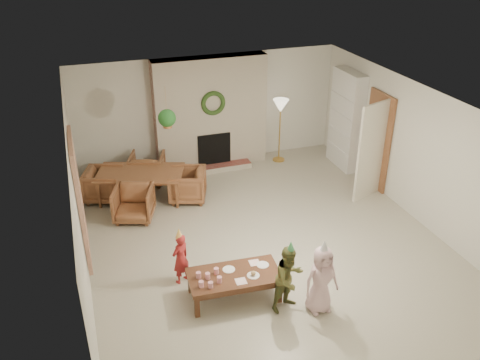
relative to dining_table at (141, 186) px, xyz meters
name	(u,v)px	position (x,y,z in m)	size (l,w,h in m)	color
floor	(263,240)	(1.80, -2.16, -0.30)	(7.00, 7.00, 0.00)	#B7B29E
ceiling	(267,105)	(1.80, -2.16, 2.20)	(7.00, 7.00, 0.00)	white
wall_back	(208,110)	(1.80, 1.34, 0.95)	(7.00, 7.00, 0.00)	silver
wall_front	(382,316)	(1.80, -5.66, 0.95)	(7.00, 7.00, 0.00)	silver
wall_left	(78,206)	(-1.20, -2.16, 0.95)	(7.00, 7.00, 0.00)	silver
wall_right	(417,153)	(4.80, -2.16, 0.95)	(7.00, 7.00, 0.00)	silver
fireplace_mass	(211,113)	(1.80, 1.14, 0.95)	(2.50, 0.40, 2.50)	#521516
fireplace_hearth	(216,168)	(1.80, 0.79, -0.24)	(1.60, 0.30, 0.12)	maroon
fireplace_firebox	(214,149)	(1.80, 0.96, 0.15)	(0.75, 0.12, 0.75)	black
fireplace_wreath	(213,103)	(1.80, 0.91, 1.25)	(0.54, 0.54, 0.10)	#213F17
floor_lamp_base	(279,159)	(3.35, 0.84, -0.28)	(0.28, 0.28, 0.03)	gold
floor_lamp_post	(280,133)	(3.35, 0.84, 0.40)	(0.03, 0.03, 1.34)	gold
floor_lamp_shade	(281,106)	(3.35, 0.84, 1.05)	(0.36, 0.36, 0.30)	beige
bookshelf_carcass	(346,120)	(4.64, 0.14, 0.80)	(0.30, 1.00, 2.20)	white
bookshelf_shelf_a	(343,147)	(4.62, 0.14, 0.15)	(0.30, 0.92, 0.03)	white
bookshelf_shelf_b	(344,131)	(4.62, 0.14, 0.55)	(0.30, 0.92, 0.03)	white
bookshelf_shelf_c	(346,114)	(4.62, 0.14, 0.95)	(0.30, 0.92, 0.03)	white
bookshelf_shelf_d	(348,96)	(4.62, 0.14, 1.35)	(0.30, 0.92, 0.03)	white
books_row_lower	(346,144)	(4.60, -0.01, 0.29)	(0.20, 0.40, 0.24)	maroon
books_row_mid	(343,124)	(4.60, 0.19, 0.69)	(0.20, 0.44, 0.24)	#265E8C
books_row_upper	(348,110)	(4.60, 0.04, 1.08)	(0.20, 0.36, 0.22)	#A27C22
door_frame	(378,141)	(4.76, -0.96, 0.72)	(0.05, 0.86, 2.04)	brown
door_leaf	(371,151)	(4.38, -1.34, 0.70)	(0.05, 0.80, 2.00)	beige
curtain_panel	(80,200)	(-1.16, -1.96, 0.95)	(0.06, 1.20, 2.00)	#CCAB90
dining_table	(141,186)	(0.00, 0.00, 0.00)	(1.69, 0.94, 0.60)	brown
dining_chair_near	(134,203)	(-0.24, -0.70, 0.03)	(0.70, 0.72, 0.66)	brown
dining_chair_far	(147,168)	(0.24, 0.70, 0.03)	(0.70, 0.72, 0.66)	brown
dining_chair_left	(104,185)	(-0.70, 0.24, 0.03)	(0.70, 0.72, 0.66)	brown
dining_chair_right	(187,185)	(0.88, -0.31, 0.03)	(0.70, 0.72, 0.66)	brown
hanging_plant_cord	(166,106)	(0.50, -0.66, 1.85)	(0.01, 0.01, 0.70)	tan
hanging_plant_pot	(167,124)	(0.50, -0.66, 1.50)	(0.16, 0.16, 0.12)	brown
hanging_plant_foliage	(167,118)	(0.50, -0.66, 1.62)	(0.32, 0.32, 0.32)	#194C1B
coffee_table_top	(234,276)	(0.84, -3.44, 0.09)	(1.36, 0.68, 0.06)	#4F2D1A
coffee_table_apron	(234,280)	(0.84, -3.44, 0.02)	(1.25, 0.57, 0.08)	#4F2D1A
coffee_leg_fl	(197,306)	(0.21, -3.67, -0.12)	(0.07, 0.07, 0.36)	#4F2D1A
coffee_leg_fr	(279,292)	(1.44, -3.76, -0.12)	(0.07, 0.07, 0.36)	#4F2D1A
coffee_leg_bl	(190,282)	(0.25, -3.12, -0.12)	(0.07, 0.07, 0.36)	#4F2D1A
coffee_leg_br	(268,269)	(1.48, -3.21, -0.12)	(0.07, 0.07, 0.36)	#4F2D1A
cup_a	(201,284)	(0.31, -3.56, 0.17)	(0.07, 0.07, 0.09)	white
cup_b	(199,275)	(0.33, -3.35, 0.17)	(0.07, 0.07, 0.09)	white
cup_c	(211,285)	(0.43, -3.62, 0.17)	(0.07, 0.07, 0.09)	white
cup_d	(208,276)	(0.45, -3.41, 0.17)	(0.07, 0.07, 0.09)	white
cup_e	(219,280)	(0.58, -3.55, 0.17)	(0.07, 0.07, 0.09)	white
cup_f	(216,271)	(0.60, -3.34, 0.17)	(0.07, 0.07, 0.09)	white
plate_a	(229,269)	(0.80, -3.31, 0.12)	(0.19, 0.19, 0.01)	white
plate_b	(253,275)	(1.10, -3.56, 0.12)	(0.19, 0.19, 0.01)	white
plate_c	(263,265)	(1.32, -3.37, 0.12)	(0.19, 0.19, 0.01)	white
food_scoop	(253,273)	(1.10, -3.56, 0.17)	(0.07, 0.07, 0.07)	tan
napkin_left	(241,281)	(0.88, -3.63, 0.12)	(0.16, 0.16, 0.01)	#FFBBBF
napkin_right	(254,263)	(1.22, -3.28, 0.12)	(0.16, 0.16, 0.01)	#FFBBBF
child_red	(181,259)	(0.18, -2.82, 0.13)	(0.31, 0.21, 0.86)	#A42323
party_hat_red	(179,233)	(0.18, -2.82, 0.60)	(0.12, 0.12, 0.16)	#E8F150
child_plaid	(289,278)	(1.51, -3.91, 0.22)	(0.50, 0.39, 1.04)	brown
party_hat_plaid	(291,246)	(1.51, -3.91, 0.78)	(0.12, 0.12, 0.17)	#45A15D
child_pink	(321,280)	(1.93, -4.09, 0.23)	(0.52, 0.34, 1.06)	beige
party_hat_pink	(324,246)	(1.93, -4.09, 0.81)	(0.14, 0.14, 0.19)	silver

